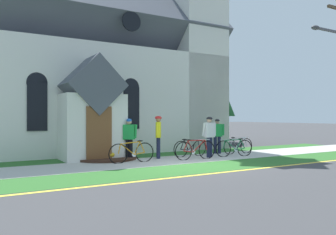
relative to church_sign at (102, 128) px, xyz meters
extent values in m
plane|color=#3D3D3F|center=(2.10, 0.58, -1.24)|extent=(140.00, 140.00, 0.00)
cube|color=#B7B5AD|center=(1.65, -1.92, -1.23)|extent=(32.00, 2.37, 0.01)
cube|color=#2D6628|center=(1.65, -4.10, -1.24)|extent=(32.00, 1.99, 0.01)
cube|color=#2D6628|center=(1.65, 0.02, -1.24)|extent=(24.00, 1.51, 0.01)
cube|color=yellow|center=(1.65, -5.25, -1.24)|extent=(28.00, 0.16, 0.01)
cube|color=silver|center=(1.65, 5.44, 1.24)|extent=(11.54, 9.33, 4.95)
cube|color=#4C515B|center=(1.65, 5.44, 5.23)|extent=(12.04, 9.50, 9.50)
cube|color=silver|center=(6.12, 2.07, 4.43)|extent=(2.60, 2.60, 11.35)
cube|color=silver|center=(-0.42, -0.03, 0.06)|extent=(2.40, 1.60, 2.60)
cube|color=#4C515B|center=(-0.42, -0.03, 1.71)|extent=(2.40, 1.80, 2.40)
cube|color=brown|center=(-0.42, -0.85, -0.19)|extent=(1.00, 0.06, 2.10)
cube|color=black|center=(-2.39, 0.74, 0.86)|extent=(0.76, 0.06, 1.90)
cone|color=black|center=(-2.39, 0.74, 1.81)|extent=(0.80, 0.06, 0.80)
cube|color=black|center=(1.65, 0.74, 0.86)|extent=(0.76, 0.06, 1.90)
cone|color=black|center=(1.65, 0.74, 1.81)|extent=(0.80, 0.06, 0.80)
cylinder|color=black|center=(1.65, 0.74, 4.77)|extent=(0.90, 0.06, 0.90)
cube|color=#7F6047|center=(-0.90, -0.03, -0.86)|extent=(0.12, 0.12, 0.75)
cube|color=#7F6047|center=(0.90, 0.04, -0.86)|extent=(0.12, 0.12, 0.75)
cube|color=white|center=(0.00, 0.00, 0.00)|extent=(2.14, 0.16, 0.98)
cube|color=#7F6047|center=(0.00, 0.00, 0.55)|extent=(2.26, 0.21, 0.12)
cube|color=black|center=(0.00, -0.04, 0.12)|extent=(1.71, 0.08, 0.16)
cylinder|color=#382319|center=(0.00, -0.37, -1.19)|extent=(2.48, 2.48, 0.10)
ellipsoid|color=#CC338C|center=(0.35, -0.32, -1.02)|extent=(0.36, 0.36, 0.24)
ellipsoid|color=red|center=(-0.18, 0.28, -1.02)|extent=(0.36, 0.36, 0.24)
ellipsoid|color=orange|center=(-0.74, -0.23, -1.02)|extent=(0.36, 0.36, 0.24)
ellipsoid|color=gold|center=(0.08, -0.72, -1.02)|extent=(0.36, 0.36, 0.24)
torus|color=black|center=(2.54, -2.20, -0.88)|extent=(0.75, 0.10, 0.75)
torus|color=black|center=(3.60, -2.30, -0.88)|extent=(0.75, 0.10, 0.75)
cylinder|color=#A51E19|center=(3.24, -2.26, -0.70)|extent=(0.57, 0.09, 0.49)
cylinder|color=#A51E19|center=(3.12, -2.25, -0.47)|extent=(0.78, 0.11, 0.04)
cylinder|color=#A51E19|center=(2.85, -2.23, -0.71)|extent=(0.27, 0.06, 0.48)
cylinder|color=#A51E19|center=(2.75, -2.22, -0.91)|extent=(0.43, 0.08, 0.09)
cylinder|color=#A51E19|center=(2.64, -2.21, -0.68)|extent=(0.23, 0.06, 0.42)
cylinder|color=#A51E19|center=(3.55, -2.29, -0.68)|extent=(0.12, 0.05, 0.42)
ellipsoid|color=black|center=(2.73, -2.22, -0.45)|extent=(0.25, 0.10, 0.05)
cylinder|color=silver|center=(3.51, -2.29, -0.45)|extent=(0.44, 0.07, 0.03)
cylinder|color=silver|center=(2.96, -2.24, -0.94)|extent=(0.18, 0.04, 0.18)
torus|color=black|center=(5.61, -2.34, -0.90)|extent=(0.71, 0.19, 0.72)
torus|color=black|center=(4.61, -2.11, -0.90)|extent=(0.71, 0.19, 0.72)
cylinder|color=#19723F|center=(4.95, -2.19, -0.74)|extent=(0.55, 0.16, 0.44)
cylinder|color=#19723F|center=(5.06, -2.22, -0.53)|extent=(0.75, 0.20, 0.05)
cylinder|color=#19723F|center=(5.32, -2.27, -0.74)|extent=(0.26, 0.09, 0.44)
cylinder|color=#19723F|center=(5.41, -2.29, -0.92)|extent=(0.41, 0.13, 0.09)
cylinder|color=#19723F|center=(5.52, -2.32, -0.71)|extent=(0.22, 0.08, 0.39)
cylinder|color=#19723F|center=(4.65, -2.12, -0.72)|extent=(0.12, 0.06, 0.37)
ellipsoid|color=black|center=(5.43, -2.30, -0.49)|extent=(0.25, 0.13, 0.05)
cylinder|color=silver|center=(4.69, -2.13, -0.52)|extent=(0.44, 0.12, 0.03)
cylinder|color=silver|center=(5.21, -2.25, -0.95)|extent=(0.18, 0.06, 0.18)
torus|color=black|center=(5.52, -1.49, -0.90)|extent=(0.72, 0.04, 0.72)
torus|color=black|center=(6.52, -1.49, -0.90)|extent=(0.72, 0.04, 0.72)
cylinder|color=#B7B7BC|center=(6.18, -1.49, -0.74)|extent=(0.54, 0.04, 0.45)
cylinder|color=#B7B7BC|center=(6.07, -1.49, -0.52)|extent=(0.74, 0.04, 0.04)
cylinder|color=#B7B7BC|center=(5.81, -1.49, -0.73)|extent=(0.25, 0.04, 0.45)
cylinder|color=#B7B7BC|center=(5.72, -1.49, -0.92)|extent=(0.41, 0.04, 0.09)
cylinder|color=#B7B7BC|center=(5.61, -1.49, -0.71)|extent=(0.21, 0.04, 0.39)
cylinder|color=#B7B7BC|center=(6.48, -1.49, -0.71)|extent=(0.12, 0.04, 0.38)
ellipsoid|color=black|center=(5.70, -1.49, -0.49)|extent=(0.24, 0.08, 0.05)
cylinder|color=silver|center=(6.44, -1.49, -0.51)|extent=(0.44, 0.03, 0.03)
cylinder|color=silver|center=(5.92, -1.49, -0.95)|extent=(0.18, 0.02, 0.18)
torus|color=black|center=(1.01, -1.83, -0.88)|extent=(0.75, 0.05, 0.75)
torus|color=black|center=(-0.04, -1.81, -0.88)|extent=(0.75, 0.05, 0.75)
cylinder|color=orange|center=(0.32, -1.81, -0.73)|extent=(0.57, 0.05, 0.45)
cylinder|color=orange|center=(0.44, -1.82, -0.49)|extent=(0.78, 0.05, 0.09)
cylinder|color=orange|center=(0.71, -1.82, -0.70)|extent=(0.26, 0.04, 0.48)
cylinder|color=orange|center=(0.80, -1.83, -0.91)|extent=(0.43, 0.05, 0.09)
cylinder|color=orange|center=(0.92, -1.83, -0.68)|extent=(0.22, 0.04, 0.43)
cylinder|color=orange|center=(0.00, -1.81, -0.70)|extent=(0.12, 0.04, 0.37)
ellipsoid|color=black|center=(0.83, -1.83, -0.44)|extent=(0.24, 0.09, 0.05)
cylinder|color=silver|center=(0.05, -1.81, -0.50)|extent=(0.44, 0.04, 0.03)
cylinder|color=silver|center=(0.59, -1.82, -0.94)|extent=(0.18, 0.02, 0.18)
torus|color=black|center=(2.98, -1.31, -0.90)|extent=(0.71, 0.06, 0.71)
torus|color=black|center=(3.97, -1.28, -0.90)|extent=(0.71, 0.06, 0.71)
cylinder|color=black|center=(3.63, -1.29, -0.75)|extent=(0.54, 0.05, 0.44)
cylinder|color=black|center=(3.52, -1.29, -0.53)|extent=(0.73, 0.06, 0.05)
cylinder|color=black|center=(3.26, -1.30, -0.74)|extent=(0.25, 0.04, 0.44)
cylinder|color=black|center=(3.17, -1.30, -0.93)|extent=(0.40, 0.05, 0.09)
cylinder|color=black|center=(3.06, -1.31, -0.71)|extent=(0.21, 0.04, 0.39)
cylinder|color=black|center=(3.93, -1.28, -0.72)|extent=(0.12, 0.04, 0.37)
ellipsoid|color=black|center=(3.15, -1.30, -0.49)|extent=(0.24, 0.09, 0.05)
cylinder|color=silver|center=(3.89, -1.28, -0.52)|extent=(0.44, 0.04, 0.03)
cylinder|color=silver|center=(3.37, -1.30, -0.95)|extent=(0.18, 0.03, 0.18)
cylinder|color=#191E38|center=(4.02, -1.99, -0.82)|extent=(0.15, 0.15, 0.84)
cylinder|color=#191E38|center=(3.89, -2.01, -0.82)|extent=(0.15, 0.15, 0.84)
cube|color=silver|center=(3.96, -2.00, -0.09)|extent=(0.50, 0.27, 0.62)
sphere|color=tan|center=(3.96, -2.00, 0.33)|extent=(0.22, 0.22, 0.22)
ellipsoid|color=black|center=(3.96, -2.00, 0.39)|extent=(0.27, 0.30, 0.15)
cylinder|color=silver|center=(4.25, -1.99, -0.06)|extent=(0.09, 0.10, 0.56)
cylinder|color=silver|center=(3.67, -2.00, -0.06)|extent=(0.09, 0.22, 0.56)
cylinder|color=#191E38|center=(5.13, -0.92, -0.84)|extent=(0.15, 0.15, 0.79)
cylinder|color=#191E38|center=(5.28, -1.02, -0.84)|extent=(0.15, 0.15, 0.79)
cube|color=green|center=(5.20, -0.97, -0.16)|extent=(0.48, 0.41, 0.58)
sphere|color=tan|center=(5.20, -0.97, 0.23)|extent=(0.20, 0.20, 0.20)
ellipsoid|color=black|center=(5.20, -0.97, 0.29)|extent=(0.32, 0.33, 0.14)
cylinder|color=green|center=(5.00, -0.79, -0.13)|extent=(0.09, 0.17, 0.53)
cylinder|color=green|center=(5.41, -1.16, -0.13)|extent=(0.09, 0.10, 0.52)
cylinder|color=black|center=(0.73, -0.88, -0.84)|extent=(0.15, 0.15, 0.81)
cylinder|color=black|center=(0.84, -0.96, -0.84)|extent=(0.15, 0.15, 0.81)
cube|color=green|center=(0.79, -0.92, -0.14)|extent=(0.48, 0.44, 0.59)
sphere|color=tan|center=(0.79, -0.92, 0.26)|extent=(0.21, 0.21, 0.21)
ellipsoid|color=#1E59B2|center=(0.79, -0.92, 0.32)|extent=(0.33, 0.34, 0.15)
cylinder|color=green|center=(0.60, -0.72, -0.11)|extent=(0.09, 0.21, 0.54)
cylinder|color=green|center=(0.98, -1.12, -0.11)|extent=(0.09, 0.16, 0.54)
cylinder|color=#191E38|center=(1.92, -1.28, -0.81)|extent=(0.15, 0.15, 0.86)
cylinder|color=#191E38|center=(2.00, -1.14, -0.81)|extent=(0.15, 0.15, 0.86)
cube|color=yellow|center=(1.96, -1.21, -0.06)|extent=(0.42, 0.52, 0.63)
sphere|color=#936B51|center=(1.96, -1.21, 0.36)|extent=(0.22, 0.22, 0.22)
ellipsoid|color=red|center=(1.96, -1.21, 0.42)|extent=(0.36, 0.34, 0.16)
cylinder|color=yellow|center=(1.77, -1.44, -0.03)|extent=(0.09, 0.13, 0.57)
cylinder|color=yellow|center=(2.14, -0.98, -0.03)|extent=(0.09, 0.12, 0.57)
cube|color=#4C4C51|center=(9.26, -3.82, 4.36)|extent=(1.80, 0.10, 0.10)
ellipsoid|color=#3F3F44|center=(8.36, -3.82, 4.36)|extent=(0.44, 0.28, 0.20)
cylinder|color=#4C3823|center=(8.74, 4.93, -0.37)|extent=(0.34, 0.34, 1.74)
cone|color=#14471E|center=(8.74, 4.93, 3.17)|extent=(4.22, 4.22, 5.34)
camera|label=1|loc=(-4.83, -13.41, 0.47)|focal=36.68mm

